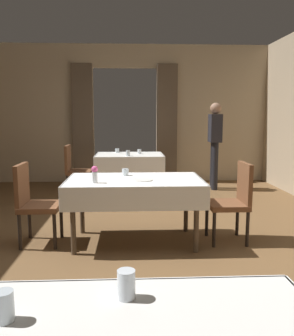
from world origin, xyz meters
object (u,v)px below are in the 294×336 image
(glass_near_b, at_px, (4,306))
(person_waiter_by_doorway, at_px, (215,138))
(plate_mid_c, at_px, (142,180))
(glass_far_c, at_px, (128,153))
(chair_mid_left, at_px, (33,200))
(chair_mid_right, at_px, (234,198))
(glass_mid_b, at_px, (125,172))
(chair_far_left, at_px, (74,168))
(glass_far_b, at_px, (139,152))
(glass_near_c, at_px, (126,284))
(glass_far_a, at_px, (117,151))
(flower_vase_mid, at_px, (95,174))
(dining_table_mid, at_px, (135,186))
(dining_table_far, at_px, (130,160))

(glass_near_b, bearing_deg, person_waiter_by_doorway, 69.74)
(plate_mid_c, bearing_deg, glass_far_c, 94.18)
(chair_mid_left, bearing_deg, glass_far_c, 65.32)
(chair_mid_right, bearing_deg, chair_mid_left, 179.49)
(glass_mid_b, bearing_deg, chair_mid_right, -11.23)
(chair_mid_right, height_order, chair_far_left, same)
(chair_mid_right, relative_size, glass_mid_b, 11.12)
(glass_far_b, distance_m, person_waiter_by_doorway, 1.55)
(chair_mid_left, height_order, glass_near_b, chair_mid_left)
(chair_mid_left, relative_size, glass_near_c, 8.07)
(glass_far_a, bearing_deg, glass_mid_b, -85.86)
(chair_mid_right, height_order, flower_vase_mid, flower_vase_mid)
(chair_mid_right, relative_size, flower_vase_mid, 5.04)
(glass_near_c, relative_size, plate_mid_c, 0.50)
(dining_table_mid, bearing_deg, glass_far_c, 92.20)
(dining_table_mid, relative_size, person_waiter_by_doorway, 0.90)
(glass_near_b, bearing_deg, flower_vase_mid, 88.66)
(glass_mid_b, bearing_deg, glass_near_b, -97.16)
(glass_mid_b, bearing_deg, dining_table_mid, -64.96)
(dining_table_mid, height_order, glass_near_c, glass_near_c)
(person_waiter_by_doorway, bearing_deg, chair_mid_right, -99.08)
(flower_vase_mid, distance_m, glass_far_a, 3.15)
(dining_table_far, relative_size, glass_near_c, 10.99)
(flower_vase_mid, distance_m, plate_mid_c, 0.54)
(glass_mid_b, relative_size, glass_far_b, 0.96)
(dining_table_far, distance_m, chair_far_left, 1.03)
(dining_table_far, height_order, chair_far_left, chair_far_left)
(flower_vase_mid, bearing_deg, glass_far_c, 82.41)
(glass_far_a, bearing_deg, dining_table_mid, -84.07)
(glass_far_a, height_order, glass_far_b, glass_far_b)
(chair_mid_left, bearing_deg, glass_near_b, -76.57)
(chair_far_left, height_order, plate_mid_c, chair_far_left)
(chair_mid_left, distance_m, chair_mid_right, 2.32)
(chair_far_left, xyz_separation_m, plate_mid_c, (1.17, -2.62, 0.24))
(flower_vase_mid, distance_m, glass_far_b, 2.96)
(dining_table_mid, height_order, glass_far_b, glass_far_b)
(chair_mid_left, xyz_separation_m, chair_far_left, (0.08, 2.52, 0.00))
(glass_far_b, bearing_deg, chair_far_left, -172.28)
(dining_table_far, height_order, chair_mid_right, chair_mid_right)
(chair_mid_left, relative_size, glass_near_b, 8.40)
(chair_far_left, bearing_deg, plate_mid_c, -65.93)
(chair_far_left, distance_m, glass_far_c, 1.05)
(dining_table_mid, xyz_separation_m, chair_mid_left, (-1.16, 0.00, -0.15))
(glass_far_c, bearing_deg, glass_near_b, -94.47)
(glass_near_c, bearing_deg, chair_mid_left, 112.32)
(flower_vase_mid, relative_size, glass_far_b, 2.12)
(glass_near_c, relative_size, glass_far_b, 1.32)
(flower_vase_mid, height_order, glass_far_b, flower_vase_mid)
(glass_near_b, xyz_separation_m, plate_mid_c, (0.58, 2.70, -0.05))
(dining_table_mid, bearing_deg, glass_near_b, -99.93)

